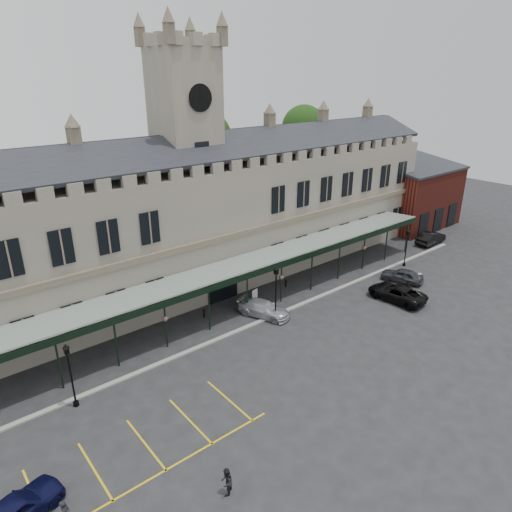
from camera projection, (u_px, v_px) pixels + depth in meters
ground at (305, 350)px, 35.32m from camera, size 140.00×140.00×0.00m
station_building at (192, 222)px, 44.32m from camera, size 60.00×10.36×17.30m
clock_tower at (187, 153)px, 41.89m from camera, size 5.60×5.60×24.80m
canopy at (245, 289)px, 39.78m from camera, size 50.00×4.10×4.30m
brick_annex at (414, 196)px, 63.04m from camera, size 12.40×8.36×9.23m
kerb at (260, 322)px, 39.25m from camera, size 60.00×0.40×0.12m
parking_markings at (150, 449)px, 26.02m from camera, size 16.00×6.00×0.01m
tree_behind_mid at (206, 139)px, 53.17m from camera, size 6.00×6.00×16.00m
tree_behind_right at (304, 129)px, 62.56m from camera, size 6.00×6.00×16.00m
lamp_post_left at (70, 370)px, 28.41m from camera, size 0.44×0.44×4.67m
lamp_post_mid at (276, 288)px, 38.56m from camera, size 0.48×0.48×5.11m
lamp_post_right at (407, 244)px, 49.76m from camera, size 0.41×0.41×4.33m
traffic_cone at (420, 275)px, 47.49m from camera, size 0.49×0.49×0.77m
sign_board at (255, 296)px, 42.43m from camera, size 0.76×0.23×1.31m
bollard_left at (204, 313)px, 39.89m from camera, size 0.15×0.15×0.82m
bollard_right at (286, 283)px, 45.55m from camera, size 0.15×0.15×0.84m
car_left_a at (15, 511)px, 21.46m from camera, size 5.00×3.39×1.58m
car_taxi at (264, 309)px, 40.05m from camera, size 3.59×5.13×1.38m
car_van at (397, 293)px, 42.79m from camera, size 3.01×5.66×1.51m
car_right_a at (402, 275)px, 46.60m from camera, size 2.88×4.50×1.43m
car_right_b at (431, 238)px, 56.93m from camera, size 4.86×1.91×1.58m
person_b at (226, 482)px, 23.01m from camera, size 0.98×0.95×1.59m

